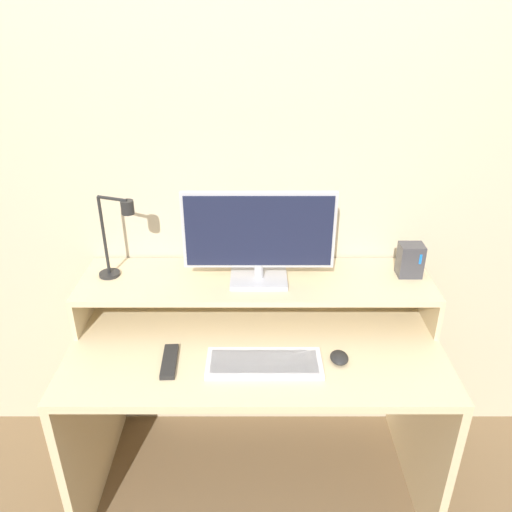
{
  "coord_description": "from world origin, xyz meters",
  "views": [
    {
      "loc": [
        0.0,
        -1.17,
        1.85
      ],
      "look_at": [
        0.0,
        0.38,
        1.07
      ],
      "focal_mm": 35.0,
      "sensor_mm": 36.0,
      "label": 1
    }
  ],
  "objects_px": {
    "desk_lamp": "(115,234)",
    "mouse": "(338,357)",
    "router_dock": "(409,260)",
    "keyboard": "(263,363)",
    "monitor": "(258,236)",
    "remote_control": "(168,361)"
  },
  "relations": [
    {
      "from": "keyboard",
      "to": "mouse",
      "type": "height_order",
      "value": "mouse"
    },
    {
      "from": "router_dock",
      "to": "keyboard",
      "type": "distance_m",
      "value": 0.7
    },
    {
      "from": "desk_lamp",
      "to": "router_dock",
      "type": "distance_m",
      "value": 1.12
    },
    {
      "from": "keyboard",
      "to": "mouse",
      "type": "distance_m",
      "value": 0.26
    },
    {
      "from": "monitor",
      "to": "remote_control",
      "type": "height_order",
      "value": "monitor"
    },
    {
      "from": "desk_lamp",
      "to": "keyboard",
      "type": "height_order",
      "value": "desk_lamp"
    },
    {
      "from": "monitor",
      "to": "keyboard",
      "type": "bearing_deg",
      "value": -86.62
    },
    {
      "from": "remote_control",
      "to": "router_dock",
      "type": "bearing_deg",
      "value": 20.37
    },
    {
      "from": "monitor",
      "to": "keyboard",
      "type": "height_order",
      "value": "monitor"
    },
    {
      "from": "router_dock",
      "to": "remote_control",
      "type": "bearing_deg",
      "value": -159.63
    },
    {
      "from": "router_dock",
      "to": "mouse",
      "type": "relative_size",
      "value": 1.62
    },
    {
      "from": "router_dock",
      "to": "mouse",
      "type": "xyz_separation_m",
      "value": [
        -0.31,
        -0.32,
        -0.22
      ]
    },
    {
      "from": "remote_control",
      "to": "keyboard",
      "type": "bearing_deg",
      "value": -2.02
    },
    {
      "from": "mouse",
      "to": "router_dock",
      "type": "bearing_deg",
      "value": 46.34
    },
    {
      "from": "monitor",
      "to": "keyboard",
      "type": "xyz_separation_m",
      "value": [
        0.02,
        -0.3,
        -0.34
      ]
    },
    {
      "from": "keyboard",
      "to": "mouse",
      "type": "bearing_deg",
      "value": 5.27
    },
    {
      "from": "desk_lamp",
      "to": "mouse",
      "type": "distance_m",
      "value": 0.93
    },
    {
      "from": "monitor",
      "to": "router_dock",
      "type": "bearing_deg",
      "value": 4.38
    },
    {
      "from": "monitor",
      "to": "desk_lamp",
      "type": "height_order",
      "value": "monitor"
    },
    {
      "from": "keyboard",
      "to": "monitor",
      "type": "bearing_deg",
      "value": 93.38
    },
    {
      "from": "monitor",
      "to": "remote_control",
      "type": "xyz_separation_m",
      "value": [
        -0.31,
        -0.29,
        -0.35
      ]
    },
    {
      "from": "desk_lamp",
      "to": "monitor",
      "type": "bearing_deg",
      "value": -2.41
    }
  ]
}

